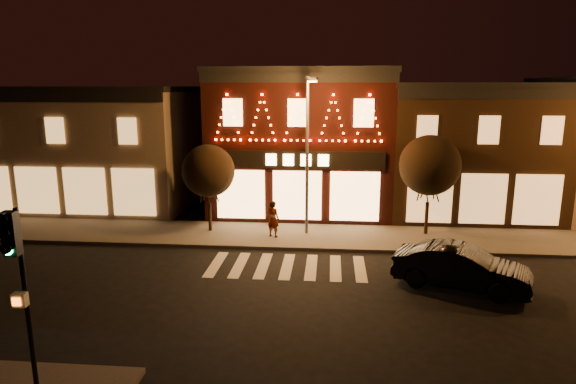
# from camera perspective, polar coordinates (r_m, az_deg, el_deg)

# --- Properties ---
(ground) EXTENTS (120.00, 120.00, 0.00)m
(ground) POSITION_cam_1_polar(r_m,az_deg,el_deg) (16.91, -1.34, -13.47)
(ground) COLOR black
(ground) RESTS_ON ground
(sidewalk_far) EXTENTS (44.00, 4.00, 0.15)m
(sidewalk_far) POSITION_cam_1_polar(r_m,az_deg,el_deg) (24.26, 5.48, -5.23)
(sidewalk_far) COLOR #47423D
(sidewalk_far) RESTS_ON ground
(building_left) EXTENTS (12.20, 8.28, 7.30)m
(building_left) POSITION_cam_1_polar(r_m,az_deg,el_deg) (32.84, -21.73, 4.96)
(building_left) COLOR #766854
(building_left) RESTS_ON ground
(building_pulp) EXTENTS (10.20, 8.34, 8.30)m
(building_pulp) POSITION_cam_1_polar(r_m,az_deg,el_deg) (29.34, 1.64, 6.04)
(building_pulp) COLOR black
(building_pulp) RESTS_ON ground
(building_right_a) EXTENTS (9.20, 8.28, 7.50)m
(building_right_a) POSITION_cam_1_polar(r_m,az_deg,el_deg) (30.37, 19.90, 4.76)
(building_right_a) COLOR #352112
(building_right_a) RESTS_ON ground
(traffic_signal_near) EXTENTS (0.34, 0.47, 4.48)m
(traffic_signal_near) POSITION_cam_1_polar(r_m,az_deg,el_deg) (12.95, -28.94, -7.48)
(traffic_signal_near) COLOR black
(traffic_signal_near) RESTS_ON sidewalk_near
(streetlamp_mid) EXTENTS (0.60, 1.75, 7.62)m
(streetlamp_mid) POSITION_cam_1_polar(r_m,az_deg,el_deg) (23.43, 2.32, 5.59)
(streetlamp_mid) COLOR #59595E
(streetlamp_mid) RESTS_ON sidewalk_far
(tree_left) EXTENTS (2.62, 2.62, 4.37)m
(tree_left) POSITION_cam_1_polar(r_m,az_deg,el_deg) (24.59, -9.24, 2.43)
(tree_left) COLOR black
(tree_left) RESTS_ON sidewalk_far
(tree_right) EXTENTS (2.93, 2.93, 4.90)m
(tree_right) POSITION_cam_1_polar(r_m,az_deg,el_deg) (24.65, 16.15, 3.00)
(tree_right) COLOR black
(tree_right) RESTS_ON sidewalk_far
(dark_sedan) EXTENTS (5.11, 3.35, 1.59)m
(dark_sedan) POSITION_cam_1_polar(r_m,az_deg,el_deg) (19.32, 19.48, -8.28)
(dark_sedan) COLOR black
(dark_sedan) RESTS_ON ground
(pedestrian) EXTENTS (0.77, 0.65, 1.78)m
(pedestrian) POSITION_cam_1_polar(r_m,az_deg,el_deg) (23.72, -1.75, -3.15)
(pedestrian) COLOR gray
(pedestrian) RESTS_ON sidewalk_far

